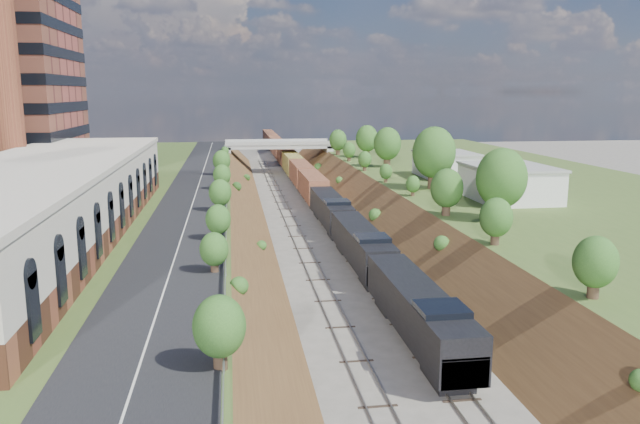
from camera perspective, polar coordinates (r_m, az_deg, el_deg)
The scene contains 16 objects.
platform_left at distance 85.31m, azimuth -23.09°, elevation -0.61°, with size 44.00×180.00×5.00m, color #455E27.
platform_right at distance 93.29m, azimuth 19.98°, elevation 0.53°, with size 44.00×180.00×5.00m, color #455E27.
embankment_left at distance 82.89m, azimuth -8.11°, elevation -1.92°, with size 7.07×180.00×7.07m, color brown.
embankment_right at distance 85.70m, azimuth 6.77°, elevation -1.46°, with size 7.07×180.00×7.07m, color brown.
rail_left_track at distance 83.27m, azimuth -2.32°, elevation -1.69°, with size 1.58×180.00×0.18m, color gray.
rail_right_track at distance 83.94m, azimuth 1.21°, elevation -1.58°, with size 1.58×180.00×0.18m, color gray.
road at distance 82.06m, azimuth -11.35°, elevation 1.44°, with size 8.00×180.00×0.10m, color black.
guardrail at distance 81.65m, azimuth -8.49°, elevation 1.85°, with size 0.10×171.00×0.70m.
commercial_building at distance 62.09m, azimuth -24.14°, elevation 0.92°, with size 14.30×62.30×7.00m.
smokestack at distance 81.16m, azimuth -27.16°, elevation 14.52°, with size 3.20×3.20×40.00m, color brown.
overpass at distance 143.88m, azimuth -3.84°, elevation 5.58°, with size 24.50×8.30×7.40m.
white_building_near at distance 81.30m, azimuth 16.89°, elevation 2.49°, with size 9.00×12.00×4.00m, color silver.
white_building_far at distance 101.34m, azimuth 11.40°, elevation 4.21°, with size 8.00×10.00×3.60m, color silver.
tree_right_large at distance 67.48m, azimuth 16.26°, elevation 2.93°, with size 5.25×5.25×7.61m.
tree_left_crest at distance 42.38m, azimuth -9.26°, elevation -4.58°, with size 2.45×2.45×3.55m.
freight_train at distance 136.58m, azimuth -2.49°, elevation 4.39°, with size 3.23×198.37×4.78m.
Camera 1 is at (-10.79, -20.85, 18.27)m, focal length 35.00 mm.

